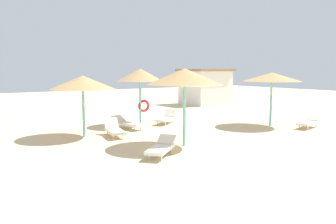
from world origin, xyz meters
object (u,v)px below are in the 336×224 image
Objects in this scene: lounger_3 at (162,147)px; beach_cabana at (205,86)px; parasol_0 at (140,76)px; parasol_2 at (272,77)px; lounger_1 at (114,130)px; parasol_3 at (185,77)px; lounger_0 at (127,123)px; lounger_6 at (166,118)px; lounger_2 at (309,122)px; parasol_1 at (83,83)px.

beach_cabana is at bearing 45.42° from lounger_3.
parasol_2 is (5.86, -4.15, -0.08)m from parasol_0.
parasol_3 is at bearing -66.06° from lounger_1.
parasol_0 is 2.81m from lounger_0.
parasol_0 is 1.66× the size of lounger_6.
parasol_2 reaches higher than lounger_6.
beach_cabana is (13.29, 9.37, 1.27)m from lounger_1.
lounger_0 is 6.01m from lounger_3.
lounger_1 is 4.54m from lounger_6.
parasol_0 reaches higher than lounger_6.
parasol_1 is at bearing 158.38° from lounger_2.
parasol_3 is 1.66× the size of lounger_6.
lounger_6 is at bearing -12.12° from parasol_0.
parasol_0 reaches higher than lounger_1.
parasol_0 is at bearing 144.66° from parasol_2.
beach_cabana is (4.80, 11.32, -1.08)m from parasol_2.
parasol_0 reaches higher than lounger_0.
parasol_0 is 1.61× the size of lounger_1.
lounger_3 is 7.52m from lounger_6.
lounger_0 is at bearing 45.98° from lounger_1.
parasol_3 is at bearing 28.10° from lounger_3.
parasol_2 is at bearing -35.34° from parasol_0.
lounger_3 is (-1.68, -0.90, -2.49)m from parasol_3.
parasol_0 is 4.09m from parasol_1.
parasol_2 is 0.79× the size of beach_cabana.
parasol_2 is 7.13m from parasol_3.
parasol_1 is 1.47× the size of lounger_2.
beach_cabana is (11.78, 12.76, -1.21)m from parasol_3.
lounger_3 is (-0.17, -4.29, -0.01)m from lounger_1.
parasol_2 is at bearing 15.11° from lounger_3.
lounger_1 is 16.31m from beach_cabana.
lounger_0 is at bearing -146.39° from beach_cabana.
lounger_2 is at bearing -39.40° from parasol_0.
lounger_1 is 10.28m from lounger_2.
lounger_6 reaches higher than lounger_3.
lounger_0 is (2.63, 0.77, -2.19)m from parasol_1.
lounger_0 is 1.07× the size of lounger_3.
parasol_3 is at bearing -116.47° from lounger_6.
parasol_2 is 6.26m from lounger_6.
parasol_3 reaches higher than lounger_1.
lounger_2 is 9.85m from lounger_3.
lounger_2 is at bearing -31.67° from lounger_0.
parasol_3 is 1.60× the size of lounger_1.
parasol_2 is at bearing -41.34° from lounger_6.
parasol_3 is at bearing 178.82° from lounger_2.
lounger_0 is at bearing 153.90° from parasol_2.
parasol_2 is 3.08m from lounger_2.
parasol_0 is at bearing 21.08° from parasol_1.
parasol_3 is (-6.98, -1.44, 0.13)m from parasol_2.
lounger_6 is (-5.51, 5.44, 0.01)m from lounger_2.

